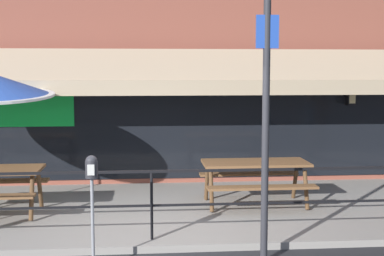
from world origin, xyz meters
TOP-DOWN VIEW (x-y plane):
  - ground_plane at (0.00, 0.00)m, footprint 120.00×120.00m
  - patio_deck at (0.00, 2.00)m, footprint 15.00×4.00m
  - patio_railing at (0.00, 0.30)m, footprint 13.84×0.04m
  - picnic_table_centre at (1.80, 2.02)m, footprint 1.80×1.42m
  - parking_meter_far at (-0.72, -0.56)m, footprint 0.15×0.16m
  - street_sign_pole at (1.40, -0.45)m, footprint 0.28×0.09m

SIDE VIEW (x-z plane):
  - ground_plane at x=0.00m, z-range 0.00..0.00m
  - patio_deck at x=0.00m, z-range 0.00..0.10m
  - picnic_table_centre at x=1.80m, z-range 0.33..1.08m
  - patio_railing at x=0.00m, z-range 0.32..1.28m
  - parking_meter_far at x=-0.72m, z-range 0.44..1.86m
  - street_sign_pole at x=1.40m, z-range 0.06..4.07m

